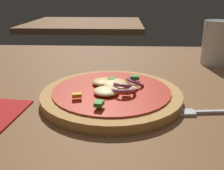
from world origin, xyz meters
name	(u,v)px	position (x,y,z in m)	size (l,w,h in m)	color
dining_table	(92,100)	(0.00, 0.00, 0.02)	(1.19, 0.88, 0.03)	brown
pizza	(112,94)	(0.04, -0.03, 0.04)	(0.25, 0.25, 0.03)	tan
fork	(212,112)	(0.20, -0.08, 0.04)	(0.17, 0.03, 0.01)	silver
beer_glass	(217,45)	(0.30, 0.21, 0.08)	(0.08, 0.08, 0.11)	silver
background_table	(85,24)	(-0.19, 1.20, 0.02)	(0.72, 0.65, 0.03)	brown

